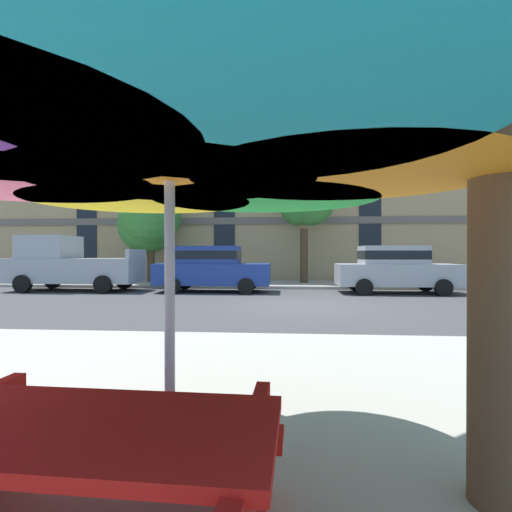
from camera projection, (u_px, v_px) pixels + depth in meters
name	position (u px, v px, depth m)	size (l,w,h in m)	color
ground_plane	(304.00, 306.00, 11.10)	(120.00, 120.00, 0.00)	#424244
sidewalk_far	(297.00, 284.00, 17.88)	(56.00, 3.60, 0.12)	#9E998E
apartment_building	(294.00, 181.00, 26.00)	(45.12, 12.08, 12.80)	tan
pickup_silver	(70.00, 265.00, 15.49)	(5.10, 2.12, 2.20)	#A8AAB2
sedan_blue	(212.00, 267.00, 15.04)	(4.40, 1.98, 1.78)	navy
sedan_silver	(395.00, 268.00, 14.51)	(4.40, 1.98, 1.78)	#A8AAB2
street_tree_left	(150.00, 219.00, 18.76)	(3.17, 3.25, 4.76)	#4C3823
street_tree_middle	(307.00, 203.00, 18.42)	(2.58, 2.34, 5.09)	#4C3823
patio_umbrella	(169.00, 149.00, 2.20)	(3.74, 3.48, 2.35)	silver
picnic_table	(71.00, 486.00, 1.69)	(1.85, 1.58, 0.77)	red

